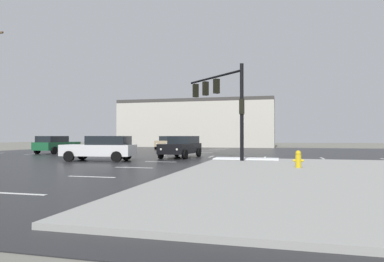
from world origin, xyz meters
The scene contains 11 objects.
ground_plane centered at (0.00, 0.00, 0.00)m, with size 120.00×120.00×0.00m, color slate.
road_asphalt centered at (0.00, 0.00, 0.01)m, with size 44.00×44.00×0.02m, color #232326.
snow_strip_curbside centered at (5.00, -4.00, 0.17)m, with size 4.00×1.60×0.06m, color white.
lane_markings centered at (1.20, -1.38, 0.02)m, with size 36.15×36.15×0.01m.
traffic_signal_mast centered at (3.51, -4.13, 4.15)m, with size 4.29×4.26×5.76m.
fire_hydrant centered at (7.88, -9.37, 0.54)m, with size 0.48×0.26×0.79m.
strip_building_background centered at (-4.99, 24.79, 3.48)m, with size 22.81×8.00×6.97m.
sedan_white centered at (-3.91, -6.20, 0.85)m, with size 4.67×2.39×1.58m.
sedan_green centered at (-12.77, 1.52, 0.85)m, with size 2.23×4.62×1.58m.
sedan_black centered at (0.06, -1.58, 0.85)m, with size 2.31×4.64×1.58m.
sedan_tan centered at (-6.27, 14.17, 0.85)m, with size 2.20×4.61×1.58m.
Camera 1 is at (7.02, -25.95, 1.59)m, focal length 32.22 mm.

